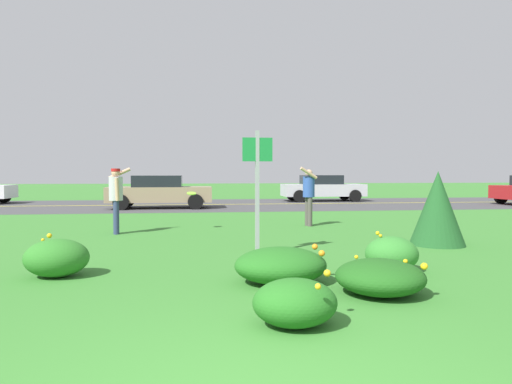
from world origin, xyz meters
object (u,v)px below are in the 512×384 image
object	(u,v)px
person_thrower_red_cap_gray_shirt	(116,194)
car_tan_center_left	(160,192)
person_catcher_blue_shirt	(309,192)
frisbee_lime	(191,193)
car_silver_center_right	(322,188)
sign_post_near_path	(257,180)

from	to	relation	value
person_thrower_red_cap_gray_shirt	car_tan_center_left	xyz separation A→B (m)	(0.41, 8.64, -0.27)
person_catcher_blue_shirt	person_thrower_red_cap_gray_shirt	bearing A→B (deg)	-168.45
frisbee_lime	person_catcher_blue_shirt	bearing A→B (deg)	7.86
car_tan_center_left	car_silver_center_right	xyz separation A→B (m)	(8.60, 4.16, 0.00)
person_catcher_blue_shirt	car_tan_center_left	world-z (taller)	person_catcher_blue_shirt
sign_post_near_path	person_catcher_blue_shirt	distance (m)	5.01
frisbee_lime	car_tan_center_left	distance (m)	8.16
person_thrower_red_cap_gray_shirt	person_catcher_blue_shirt	world-z (taller)	person_catcher_blue_shirt
person_catcher_blue_shirt	car_tan_center_left	bearing A→B (deg)	122.70
sign_post_near_path	person_thrower_red_cap_gray_shirt	xyz separation A→B (m)	(-3.14, 3.44, -0.40)
person_thrower_red_cap_gray_shirt	sign_post_near_path	bearing A→B (deg)	-47.66
frisbee_lime	car_tan_center_left	size ratio (longest dim) A/B	0.06
person_catcher_blue_shirt	car_silver_center_right	xyz separation A→B (m)	(3.75, 11.72, -0.25)
person_thrower_red_cap_gray_shirt	car_tan_center_left	distance (m)	8.65
sign_post_near_path	person_catcher_blue_shirt	size ratio (longest dim) A/B	1.34
car_tan_center_left	car_silver_center_right	bearing A→B (deg)	25.81
person_catcher_blue_shirt	car_tan_center_left	xyz separation A→B (m)	(-4.85, 7.56, -0.25)
person_catcher_blue_shirt	car_silver_center_right	bearing A→B (deg)	72.26
frisbee_lime	person_thrower_red_cap_gray_shirt	bearing A→B (deg)	-162.09
car_tan_center_left	frisbee_lime	bearing A→B (deg)	-79.59
car_tan_center_left	person_catcher_blue_shirt	bearing A→B (deg)	-57.30
person_catcher_blue_shirt	car_tan_center_left	size ratio (longest dim) A/B	0.38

